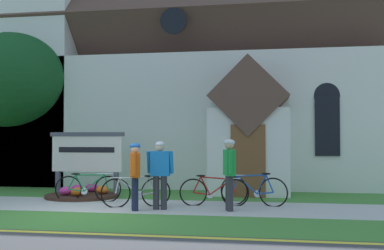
{
  "coord_description": "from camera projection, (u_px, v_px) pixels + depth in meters",
  "views": [
    {
      "loc": [
        4.21,
        -9.8,
        1.68
      ],
      "look_at": [
        1.83,
        4.21,
        2.1
      ],
      "focal_mm": 44.18,
      "sensor_mm": 36.0,
      "label": 1
    }
  ],
  "objects": [
    {
      "name": "ground",
      "position": [
        131.0,
        195.0,
        14.26
      ],
      "size": [
        140.0,
        140.0,
        0.0
      ],
      "primitive_type": "plane",
      "color": "#3D3D3F"
    },
    {
      "name": "sidewalk_slab",
      "position": [
        142.0,
        206.0,
        11.8
      ],
      "size": [
        32.0,
        2.43,
        0.01
      ],
      "primitive_type": "cube",
      "color": "#B7B5AD",
      "rests_on": "ground"
    },
    {
      "name": "grass_verge",
      "position": [
        111.0,
        222.0,
        9.55
      ],
      "size": [
        32.0,
        2.12,
        0.01
      ],
      "primitive_type": "cube",
      "color": "#427F33",
      "rests_on": "ground"
    },
    {
      "name": "church_lawn",
      "position": [
        165.0,
        194.0,
        14.28
      ],
      "size": [
        24.0,
        2.61,
        0.01
      ],
      "primitive_type": "cube",
      "color": "#427F33",
      "rests_on": "ground"
    },
    {
      "name": "curb_paint_stripe",
      "position": [
        89.0,
        234.0,
        8.37
      ],
      "size": [
        28.0,
        0.16,
        0.01
      ],
      "primitive_type": "cube",
      "color": "yellow",
      "rests_on": "ground"
    },
    {
      "name": "church_building",
      "position": [
        180.0,
        74.0,
        19.63
      ],
      "size": [
        14.57,
        10.28,
        12.88
      ],
      "color": "silver",
      "rests_on": "ground"
    },
    {
      "name": "church_sign",
      "position": [
        87.0,
        154.0,
        13.89
      ],
      "size": [
        2.27,
        0.12,
        1.88
      ],
      "color": "#474C56",
      "rests_on": "ground"
    },
    {
      "name": "flower_bed",
      "position": [
        82.0,
        194.0,
        13.53
      ],
      "size": [
        2.06,
        2.06,
        0.34
      ],
      "color": "#382319",
      "rests_on": "ground"
    },
    {
      "name": "bicycle_red",
      "position": [
        214.0,
        191.0,
        11.83
      ],
      "size": [
        1.75,
        0.2,
        0.8
      ],
      "color": "black",
      "rests_on": "ground"
    },
    {
      "name": "bicycle_yellow",
      "position": [
        136.0,
        192.0,
        11.65
      ],
      "size": [
        1.63,
        0.66,
        0.81
      ],
      "color": "black",
      "rests_on": "ground"
    },
    {
      "name": "bicycle_black",
      "position": [
        88.0,
        188.0,
        12.61
      ],
      "size": [
        1.74,
        0.38,
        0.79
      ],
      "color": "black",
      "rests_on": "ground"
    },
    {
      "name": "bicycle_silver",
      "position": [
        254.0,
        190.0,
        11.92
      ],
      "size": [
        1.72,
        0.49,
        0.86
      ],
      "color": "black",
      "rests_on": "ground"
    },
    {
      "name": "cyclist_in_blue_jersey",
      "position": [
        229.0,
        169.0,
        11.01
      ],
      "size": [
        0.34,
        0.69,
        1.68
      ],
      "color": "#2D2D33",
      "rests_on": "ground"
    },
    {
      "name": "cyclist_in_red_jersey",
      "position": [
        160.0,
        170.0,
        11.21
      ],
      "size": [
        0.65,
        0.28,
        1.63
      ],
      "color": "#2D2D33",
      "rests_on": "ground"
    },
    {
      "name": "cyclist_in_green_jersey",
      "position": [
        135.0,
        172.0,
        11.04
      ],
      "size": [
        0.35,
        0.68,
        1.59
      ],
      "color": "#191E38",
      "rests_on": "ground"
    },
    {
      "name": "yard_deciduous_tree",
      "position": [
        17.0,
        82.0,
        17.41
      ],
      "size": [
        4.63,
        4.63,
        5.57
      ],
      "color": "#4C3823",
      "rests_on": "ground"
    },
    {
      "name": "distant_hill",
      "position": [
        208.0,
        148.0,
        84.38
      ],
      "size": [
        75.45,
        54.42,
        16.87
      ],
      "primitive_type": "ellipsoid",
      "color": "#847A5B",
      "rests_on": "ground"
    }
  ]
}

